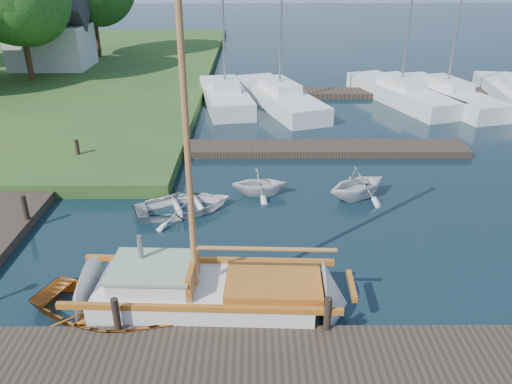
{
  "coord_description": "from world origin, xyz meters",
  "views": [
    {
      "loc": [
        -0.07,
        -13.46,
        7.6
      ],
      "look_at": [
        0.0,
        0.0,
        1.2
      ],
      "focal_mm": 35.0,
      "sensor_mm": 36.0,
      "label": 1
    }
  ],
  "objects_px": {
    "house_c": "(50,36)",
    "tender_b": "(260,181)",
    "mooring_post_2": "(328,314)",
    "mooring_post_4": "(25,207)",
    "marina_boat_3": "(400,92)",
    "marina_boat_1": "(280,96)",
    "marina_boat_0": "(225,95)",
    "marina_boat_4": "(446,94)",
    "sailboat": "(212,296)",
    "mooring_post_5": "(78,149)",
    "mooring_post_1": "(116,314)",
    "dinghy": "(104,305)",
    "tender_a": "(183,203)",
    "tender_d": "(359,181)"
  },
  "relations": [
    {
      "from": "house_c",
      "to": "tender_b",
      "type": "bearing_deg",
      "value": -54.25
    },
    {
      "from": "mooring_post_2",
      "to": "mooring_post_4",
      "type": "height_order",
      "value": "same"
    },
    {
      "from": "marina_boat_3",
      "to": "marina_boat_1",
      "type": "bearing_deg",
      "value": 77.96
    },
    {
      "from": "marina_boat_0",
      "to": "marina_boat_4",
      "type": "distance_m",
      "value": 12.42
    },
    {
      "from": "sailboat",
      "to": "marina_boat_3",
      "type": "xyz_separation_m",
      "value": [
        9.37,
        18.52,
        0.23
      ]
    },
    {
      "from": "tender_b",
      "to": "marina_boat_0",
      "type": "height_order",
      "value": "marina_boat_0"
    },
    {
      "from": "marina_boat_3",
      "to": "marina_boat_4",
      "type": "xyz_separation_m",
      "value": [
        2.45,
        -0.44,
        0.01
      ]
    },
    {
      "from": "marina_boat_1",
      "to": "marina_boat_4",
      "type": "xyz_separation_m",
      "value": [
        9.39,
        0.42,
        0.02
      ]
    },
    {
      "from": "marina_boat_4",
      "to": "marina_boat_0",
      "type": "bearing_deg",
      "value": 75.26
    },
    {
      "from": "mooring_post_4",
      "to": "sailboat",
      "type": "height_order",
      "value": "sailboat"
    },
    {
      "from": "mooring_post_4",
      "to": "mooring_post_5",
      "type": "xyz_separation_m",
      "value": [
        0.0,
        5.0,
        0.0
      ]
    },
    {
      "from": "mooring_post_1",
      "to": "dinghy",
      "type": "relative_size",
      "value": 0.22
    },
    {
      "from": "mooring_post_2",
      "to": "tender_a",
      "type": "distance_m",
      "value": 7.17
    },
    {
      "from": "marina_boat_1",
      "to": "sailboat",
      "type": "bearing_deg",
      "value": 152.88
    },
    {
      "from": "mooring_post_2",
      "to": "house_c",
      "type": "bearing_deg",
      "value": 119.86
    },
    {
      "from": "marina_boat_1",
      "to": "mooring_post_4",
      "type": "bearing_deg",
      "value": 129.34
    },
    {
      "from": "tender_d",
      "to": "marina_boat_1",
      "type": "height_order",
      "value": "marina_boat_1"
    },
    {
      "from": "sailboat",
      "to": "marina_boat_1",
      "type": "distance_m",
      "value": 17.83
    },
    {
      "from": "mooring_post_4",
      "to": "tender_a",
      "type": "xyz_separation_m",
      "value": [
        4.64,
        1.04,
        -0.38
      ]
    },
    {
      "from": "tender_d",
      "to": "house_c",
      "type": "bearing_deg",
      "value": 11.28
    },
    {
      "from": "marina_boat_4",
      "to": "dinghy",
      "type": "bearing_deg",
      "value": 126.82
    },
    {
      "from": "tender_d",
      "to": "marina_boat_4",
      "type": "distance_m",
      "value": 14.1
    },
    {
      "from": "mooring_post_5",
      "to": "sailboat",
      "type": "xyz_separation_m",
      "value": [
        5.95,
        -8.92,
        -0.36
      ]
    },
    {
      "from": "mooring_post_4",
      "to": "dinghy",
      "type": "xyz_separation_m",
      "value": [
        3.51,
        -4.26,
        -0.33
      ]
    },
    {
      "from": "mooring_post_2",
      "to": "dinghy",
      "type": "relative_size",
      "value": 0.22
    },
    {
      "from": "sailboat",
      "to": "tender_a",
      "type": "distance_m",
      "value": 5.13
    },
    {
      "from": "mooring_post_4",
      "to": "tender_b",
      "type": "relative_size",
      "value": 0.4
    },
    {
      "from": "dinghy",
      "to": "sailboat",
      "type": "bearing_deg",
      "value": -60.16
    },
    {
      "from": "marina_boat_0",
      "to": "tender_a",
      "type": "bearing_deg",
      "value": 166.16
    },
    {
      "from": "dinghy",
      "to": "tender_a",
      "type": "bearing_deg",
      "value": 9.96
    },
    {
      "from": "sailboat",
      "to": "mooring_post_5",
      "type": "bearing_deg",
      "value": 125.96
    },
    {
      "from": "mooring_post_1",
      "to": "mooring_post_4",
      "type": "relative_size",
      "value": 1.0
    },
    {
      "from": "mooring_post_4",
      "to": "tender_a",
      "type": "bearing_deg",
      "value": 12.58
    },
    {
      "from": "mooring_post_4",
      "to": "sailboat",
      "type": "bearing_deg",
      "value": -33.43
    },
    {
      "from": "tender_a",
      "to": "marina_boat_1",
      "type": "relative_size",
      "value": 0.32
    },
    {
      "from": "dinghy",
      "to": "mooring_post_4",
      "type": "bearing_deg",
      "value": 61.5
    },
    {
      "from": "marina_boat_1",
      "to": "mooring_post_1",
      "type": "bearing_deg",
      "value": 147.57
    },
    {
      "from": "dinghy",
      "to": "tender_a",
      "type": "relative_size",
      "value": 1.15
    },
    {
      "from": "mooring_post_5",
      "to": "marina_boat_1",
      "type": "relative_size",
      "value": 0.08
    },
    {
      "from": "tender_a",
      "to": "tender_d",
      "type": "relative_size",
      "value": 1.32
    },
    {
      "from": "mooring_post_5",
      "to": "house_c",
      "type": "xyz_separation_m",
      "value": [
        -7.0,
        17.0,
        1.88
      ]
    },
    {
      "from": "marina_boat_0",
      "to": "house_c",
      "type": "relative_size",
      "value": 1.95
    },
    {
      "from": "sailboat",
      "to": "marina_boat_4",
      "type": "distance_m",
      "value": 21.6
    },
    {
      "from": "dinghy",
      "to": "marina_boat_4",
      "type": "height_order",
      "value": "marina_boat_4"
    },
    {
      "from": "sailboat",
      "to": "house_c",
      "type": "distance_m",
      "value": 29.06
    },
    {
      "from": "sailboat",
      "to": "tender_b",
      "type": "xyz_separation_m",
      "value": [
        1.2,
        6.27,
        0.18
      ]
    },
    {
      "from": "mooring_post_2",
      "to": "mooring_post_5",
      "type": "xyz_separation_m",
      "value": [
        -8.5,
        10.0,
        0.0
      ]
    },
    {
      "from": "marina_boat_0",
      "to": "marina_boat_1",
      "type": "relative_size",
      "value": 1.05
    },
    {
      "from": "mooring_post_4",
      "to": "mooring_post_5",
      "type": "bearing_deg",
      "value": 90.0
    },
    {
      "from": "dinghy",
      "to": "house_c",
      "type": "xyz_separation_m",
      "value": [
        -10.51,
        26.26,
        2.21
      ]
    }
  ]
}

